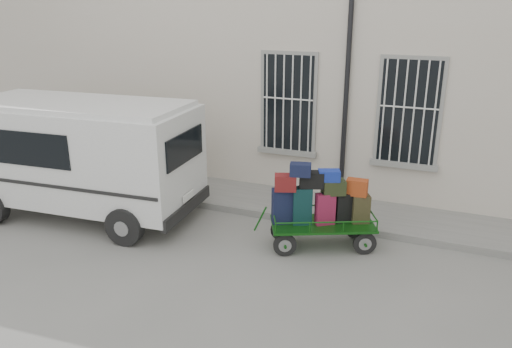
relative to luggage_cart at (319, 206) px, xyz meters
name	(u,v)px	position (x,y,z in m)	size (l,w,h in m)	color
ground	(255,248)	(-1.08, -0.53, -0.85)	(80.00, 80.00, 0.00)	slate
building	(333,60)	(-1.08, 4.97, 2.15)	(24.00, 5.15, 6.00)	beige
sidewalk	(292,204)	(-1.08, 1.67, -0.77)	(24.00, 1.70, 0.15)	slate
luggage_cart	(319,206)	(0.00, 0.00, 0.00)	(2.25, 1.61, 1.70)	black
van	(81,152)	(-5.16, -0.42, 0.60)	(5.16, 2.58, 2.52)	silver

